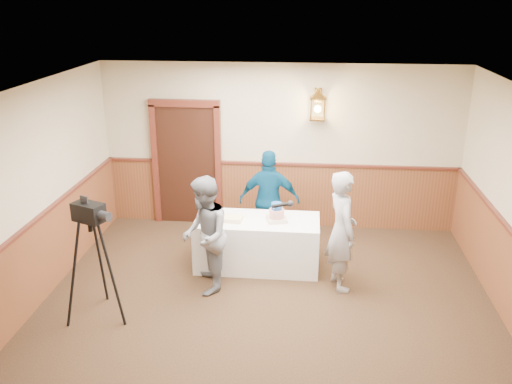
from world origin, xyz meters
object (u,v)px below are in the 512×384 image
sheet_cake_green (210,212)px  interviewer (205,235)px  display_table (257,243)px  tiered_cake (277,214)px  baker (342,231)px  sheet_cake_yellow (232,219)px  tv_camera_rig (95,268)px  assistant_p (269,200)px

sheet_cake_green → interviewer: (0.09, -0.86, 0.02)m
interviewer → display_table: bearing=128.8°
tiered_cake → sheet_cake_green: 1.01m
display_table → tiered_cake: bearing=-4.3°
sheet_cake_green → baker: size_ratio=0.18×
sheet_cake_yellow → tv_camera_rig: 2.09m
sheet_cake_yellow → sheet_cake_green: (-0.36, 0.19, 0.01)m
sheet_cake_yellow → baker: (1.55, -0.40, 0.06)m
sheet_cake_yellow → tv_camera_rig: (-1.48, -1.47, -0.09)m
display_table → baker: 1.36m
display_table → interviewer: 1.07m
baker → tv_camera_rig: bearing=92.2°
tiered_cake → interviewer: size_ratio=0.20×
sheet_cake_green → baker: bearing=-17.3°
sheet_cake_yellow → baker: baker is taller
display_table → assistant_p: size_ratio=1.12×
sheet_cake_yellow → baker: bearing=-14.6°
tv_camera_rig → baker: bearing=41.5°
tiered_cake → baker: baker is taller
display_table → baker: bearing=-22.1°
display_table → interviewer: size_ratio=1.11×
tiered_cake → sheet_cake_yellow: (-0.64, -0.06, -0.08)m
baker → tv_camera_rig: (-3.03, -1.06, -0.15)m
baker → assistant_p: baker is taller
sheet_cake_yellow → sheet_cake_green: size_ratio=0.97×
baker → tv_camera_rig: 3.22m
display_table → sheet_cake_yellow: bearing=-168.1°
tv_camera_rig → sheet_cake_yellow: bearing=67.0°
assistant_p → interviewer: bearing=60.3°
display_table → interviewer: (-0.63, -0.74, 0.43)m
tiered_cake → baker: 1.02m
tiered_cake → interviewer: bearing=-141.6°
tiered_cake → tv_camera_rig: bearing=-144.4°
baker → display_table: bearing=50.8°
tiered_cake → sheet_cake_yellow: bearing=-175.1°
sheet_cake_green → sheet_cake_yellow: bearing=-27.9°
interviewer → assistant_p: size_ratio=1.01×
baker → assistant_p: 1.56m
interviewer → baker: baker is taller
sheet_cake_yellow → baker: size_ratio=0.18×
display_table → sheet_cake_green: 0.84m
interviewer → baker: 1.84m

